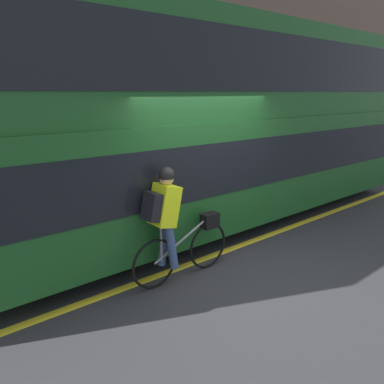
# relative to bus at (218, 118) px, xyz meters

# --- Properties ---
(ground_plane) EXTENTS (80.00, 80.00, 0.00)m
(ground_plane) POSITION_rel_bus_xyz_m (-1.38, -1.49, -2.08)
(ground_plane) COLOR #2D2D30
(road_center_line) EXTENTS (50.00, 0.14, 0.01)m
(road_center_line) POSITION_rel_bus_xyz_m (-1.38, -1.21, -2.07)
(road_center_line) COLOR yellow
(road_center_line) RESTS_ON ground_plane
(sidewalk_curb) EXTENTS (60.00, 2.45, 0.13)m
(sidewalk_curb) POSITION_rel_bus_xyz_m (-1.38, 4.44, -2.01)
(sidewalk_curb) COLOR gray
(sidewalk_curb) RESTS_ON ground_plane
(building_facade) EXTENTS (60.00, 0.30, 9.02)m
(building_facade) POSITION_rel_bus_xyz_m (-1.38, 5.82, 2.43)
(building_facade) COLOR brown
(building_facade) RESTS_ON ground_plane
(bus) EXTENTS (9.82, 2.53, 3.76)m
(bus) POSITION_rel_bus_xyz_m (0.00, 0.00, 0.00)
(bus) COLOR black
(bus) RESTS_ON ground_plane
(cyclist_on_bike) EXTENTS (1.65, 0.32, 1.63)m
(cyclist_on_bike) POSITION_rel_bus_xyz_m (-2.21, -1.46, -1.20)
(cyclist_on_bike) COLOR black
(cyclist_on_bike) RESTS_ON ground_plane
(street_sign_post) EXTENTS (0.36, 0.09, 2.76)m
(street_sign_post) POSITION_rel_bus_xyz_m (2.47, 4.31, -0.41)
(street_sign_post) COLOR #59595B
(street_sign_post) RESTS_ON sidewalk_curb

